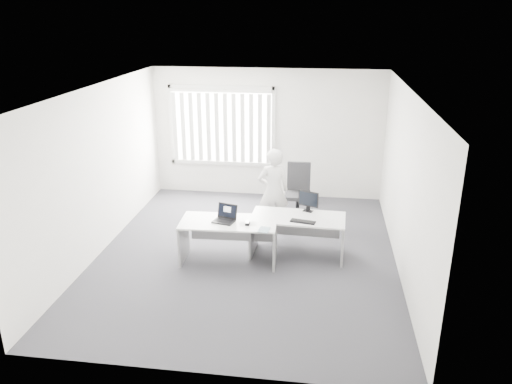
# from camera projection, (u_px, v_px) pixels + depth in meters

# --- Properties ---
(ground) EXTENTS (6.00, 6.00, 0.00)m
(ground) POSITION_uv_depth(u_px,v_px,m) (246.00, 254.00, 8.53)
(ground) COLOR #424147
(ground) RESTS_ON ground
(wall_back) EXTENTS (5.00, 0.02, 2.80)m
(wall_back) POSITION_uv_depth(u_px,v_px,m) (267.00, 134.00, 10.84)
(wall_back) COLOR silver
(wall_back) RESTS_ON ground
(wall_front) EXTENTS (5.00, 0.02, 2.80)m
(wall_front) POSITION_uv_depth(u_px,v_px,m) (202.00, 266.00, 5.26)
(wall_front) COLOR silver
(wall_front) RESTS_ON ground
(wall_left) EXTENTS (0.02, 6.00, 2.80)m
(wall_left) POSITION_uv_depth(u_px,v_px,m) (99.00, 170.00, 8.37)
(wall_left) COLOR silver
(wall_left) RESTS_ON ground
(wall_right) EXTENTS (0.02, 6.00, 2.80)m
(wall_right) POSITION_uv_depth(u_px,v_px,m) (405.00, 184.00, 7.73)
(wall_right) COLOR silver
(wall_right) RESTS_ON ground
(ceiling) EXTENTS (5.00, 6.00, 0.02)m
(ceiling) POSITION_uv_depth(u_px,v_px,m) (245.00, 89.00, 7.56)
(ceiling) COLOR white
(ceiling) RESTS_ON wall_back
(window) EXTENTS (2.32, 0.06, 1.76)m
(window) POSITION_uv_depth(u_px,v_px,m) (222.00, 126.00, 10.88)
(window) COLOR silver
(window) RESTS_ON wall_back
(blinds) EXTENTS (2.20, 0.10, 1.50)m
(blinds) POSITION_uv_depth(u_px,v_px,m) (221.00, 128.00, 10.83)
(blinds) COLOR silver
(blinds) RESTS_ON wall_back
(desk_near) EXTENTS (1.59, 0.80, 0.71)m
(desk_near) POSITION_uv_depth(u_px,v_px,m) (229.00, 232.00, 8.15)
(desk_near) COLOR white
(desk_near) RESTS_ON ground
(desk_far) EXTENTS (1.58, 0.79, 0.71)m
(desk_far) POSITION_uv_depth(u_px,v_px,m) (298.00, 228.00, 8.34)
(desk_far) COLOR white
(desk_far) RESTS_ON ground
(office_chair) EXTENTS (0.63, 0.63, 1.11)m
(office_chair) POSITION_uv_depth(u_px,v_px,m) (298.00, 201.00, 9.96)
(office_chair) COLOR black
(office_chair) RESTS_ON ground
(person) EXTENTS (0.68, 0.56, 1.61)m
(person) POSITION_uv_depth(u_px,v_px,m) (273.00, 191.00, 9.16)
(person) COLOR silver
(person) RESTS_ON ground
(laptop) EXTENTS (0.40, 0.38, 0.26)m
(laptop) POSITION_uv_depth(u_px,v_px,m) (223.00, 214.00, 8.01)
(laptop) COLOR black
(laptop) RESTS_ON desk_near
(paper_sheet) EXTENTS (0.33, 0.27, 0.00)m
(paper_sheet) POSITION_uv_depth(u_px,v_px,m) (248.00, 224.00, 7.98)
(paper_sheet) COLOR silver
(paper_sheet) RESTS_ON desk_near
(mouse) EXTENTS (0.07, 0.12, 0.05)m
(mouse) POSITION_uv_depth(u_px,v_px,m) (248.00, 223.00, 7.95)
(mouse) COLOR #B9B9BB
(mouse) RESTS_ON paper_sheet
(booklet) EXTENTS (0.19, 0.24, 0.01)m
(booklet) POSITION_uv_depth(u_px,v_px,m) (264.00, 230.00, 7.76)
(booklet) COLOR silver
(booklet) RESTS_ON desk_near
(keyboard) EXTENTS (0.43, 0.22, 0.02)m
(keyboard) POSITION_uv_depth(u_px,v_px,m) (303.00, 222.00, 8.06)
(keyboard) COLOR black
(keyboard) RESTS_ON desk_far
(monitor) EXTENTS (0.37, 0.23, 0.36)m
(monitor) POSITION_uv_depth(u_px,v_px,m) (308.00, 201.00, 8.43)
(monitor) COLOR black
(monitor) RESTS_ON desk_far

